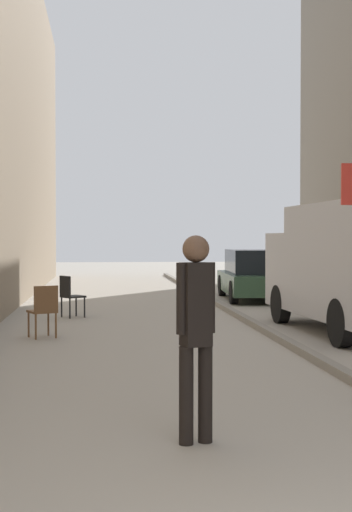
{
  "coord_description": "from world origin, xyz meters",
  "views": [
    {
      "loc": [
        -1.48,
        -2.57,
        1.78
      ],
      "look_at": [
        0.09,
        12.56,
        1.41
      ],
      "focal_mm": 50.84,
      "sensor_mm": 36.0,
      "label": 1
    }
  ],
  "objects_px": {
    "pedestrian_main_foreground": "(196,324)",
    "cafe_chair_near_window": "(44,308)",
    "parked_car": "(256,275)",
    "cafe_chair_by_doorway": "(70,293)"
  },
  "relations": [
    {
      "from": "pedestrian_main_foreground",
      "to": "cafe_chair_near_window",
      "type": "distance_m",
      "value": 7.08
    },
    {
      "from": "pedestrian_main_foreground",
      "to": "parked_car",
      "type": "relative_size",
      "value": 0.42
    },
    {
      "from": "pedestrian_main_foreground",
      "to": "cafe_chair_by_doorway",
      "type": "relative_size",
      "value": 1.92
    },
    {
      "from": "parked_car",
      "to": "cafe_chair_by_doorway",
      "type": "distance_m",
      "value": 6.71
    },
    {
      "from": "cafe_chair_near_window",
      "to": "cafe_chair_by_doorway",
      "type": "xyz_separation_m",
      "value": [
        0.31,
        3.34,
        0.0
      ]
    },
    {
      "from": "pedestrian_main_foreground",
      "to": "parked_car",
      "type": "height_order",
      "value": "pedestrian_main_foreground"
    },
    {
      "from": "parked_car",
      "to": "cafe_chair_near_window",
      "type": "xyz_separation_m",
      "value": [
        -5.48,
        -7.61,
        -0.17
      ]
    },
    {
      "from": "cafe_chair_by_doorway",
      "to": "parked_car",
      "type": "bearing_deg",
      "value": 97.65
    },
    {
      "from": "parked_car",
      "to": "cafe_chair_by_doorway",
      "type": "bearing_deg",
      "value": -137.21
    },
    {
      "from": "pedestrian_main_foreground",
      "to": "parked_car",
      "type": "bearing_deg",
      "value": -120.73
    }
  ]
}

